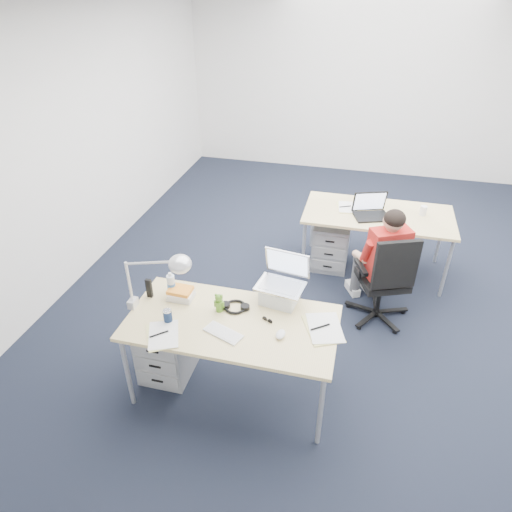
# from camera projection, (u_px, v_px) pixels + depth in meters

# --- Properties ---
(floor) EXTENTS (7.00, 7.00, 0.00)m
(floor) POSITION_uv_depth(u_px,v_px,m) (349.00, 287.00, 5.06)
(floor) COLOR black
(floor) RESTS_ON ground
(room) EXTENTS (6.02, 7.02, 2.80)m
(room) POSITION_uv_depth(u_px,v_px,m) (369.00, 135.00, 4.14)
(room) COLOR white
(room) RESTS_ON ground
(desk_near) EXTENTS (1.60, 0.80, 0.73)m
(desk_near) POSITION_uv_depth(u_px,v_px,m) (232.00, 326.00, 3.48)
(desk_near) COLOR #D0B978
(desk_near) RESTS_ON ground
(desk_far) EXTENTS (1.60, 0.80, 0.73)m
(desk_far) POSITION_uv_depth(u_px,v_px,m) (378.00, 217.00, 5.00)
(desk_far) COLOR #D0B978
(desk_far) RESTS_ON ground
(office_chair) EXTENTS (0.82, 0.82, 1.00)m
(office_chair) POSITION_uv_depth(u_px,v_px,m) (381.00, 295.00, 4.47)
(office_chair) COLOR black
(office_chair) RESTS_ON ground
(seated_person) EXTENTS (0.57, 0.71, 1.18)m
(seated_person) POSITION_uv_depth(u_px,v_px,m) (379.00, 259.00, 4.44)
(seated_person) COLOR red
(seated_person) RESTS_ON ground
(drawer_pedestal_near) EXTENTS (0.40, 0.50, 0.55)m
(drawer_pedestal_near) POSITION_uv_depth(u_px,v_px,m) (168.00, 345.00, 3.89)
(drawer_pedestal_near) COLOR #9C9FA1
(drawer_pedestal_near) RESTS_ON ground
(drawer_pedestal_far) EXTENTS (0.40, 0.50, 0.55)m
(drawer_pedestal_far) POSITION_uv_depth(u_px,v_px,m) (331.00, 243.00, 5.32)
(drawer_pedestal_far) COLOR #9C9FA1
(drawer_pedestal_far) RESTS_ON ground
(silver_laptop) EXTENTS (0.41, 0.34, 0.39)m
(silver_laptop) POSITION_uv_depth(u_px,v_px,m) (281.00, 281.00, 3.56)
(silver_laptop) COLOR silver
(silver_laptop) RESTS_ON desk_near
(wireless_keyboard) EXTENTS (0.32, 0.22, 0.01)m
(wireless_keyboard) POSITION_uv_depth(u_px,v_px,m) (223.00, 333.00, 3.34)
(wireless_keyboard) COLOR white
(wireless_keyboard) RESTS_ON desk_near
(computer_mouse) EXTENTS (0.08, 0.11, 0.04)m
(computer_mouse) POSITION_uv_depth(u_px,v_px,m) (281.00, 334.00, 3.30)
(computer_mouse) COLOR white
(computer_mouse) RESTS_ON desk_near
(headphones) EXTENTS (0.24, 0.20, 0.04)m
(headphones) POSITION_uv_depth(u_px,v_px,m) (235.00, 306.00, 3.58)
(headphones) COLOR black
(headphones) RESTS_ON desk_near
(can_koozie) EXTENTS (0.08, 0.08, 0.11)m
(can_koozie) POSITION_uv_depth(u_px,v_px,m) (168.00, 316.00, 3.43)
(can_koozie) COLOR #152544
(can_koozie) RESTS_ON desk_near
(water_bottle) EXTENTS (0.07, 0.07, 0.21)m
(water_bottle) POSITION_uv_depth(u_px,v_px,m) (171.00, 284.00, 3.68)
(water_bottle) COLOR silver
(water_bottle) RESTS_ON desk_near
(bear_figurine) EXTENTS (0.09, 0.08, 0.16)m
(bear_figurine) POSITION_uv_depth(u_px,v_px,m) (219.00, 302.00, 3.52)
(bear_figurine) COLOR #38731E
(bear_figurine) RESTS_ON desk_near
(book_stack) EXTENTS (0.22, 0.18, 0.09)m
(book_stack) POSITION_uv_depth(u_px,v_px,m) (181.00, 294.00, 3.67)
(book_stack) COLOR silver
(book_stack) RESTS_ON desk_near
(cordless_phone) EXTENTS (0.05, 0.03, 0.17)m
(cordless_phone) POSITION_uv_depth(u_px,v_px,m) (149.00, 288.00, 3.67)
(cordless_phone) COLOR black
(cordless_phone) RESTS_ON desk_near
(papers_left) EXTENTS (0.32, 0.36, 0.01)m
(papers_left) POSITION_uv_depth(u_px,v_px,m) (162.00, 336.00, 3.31)
(papers_left) COLOR #D9D17D
(papers_left) RESTS_ON desk_near
(papers_right) EXTENTS (0.34, 0.40, 0.01)m
(papers_right) POSITION_uv_depth(u_px,v_px,m) (323.00, 329.00, 3.38)
(papers_right) COLOR #D9D17D
(papers_right) RESTS_ON desk_near
(sunglasses) EXTENTS (0.10, 0.08, 0.02)m
(sunglasses) POSITION_uv_depth(u_px,v_px,m) (267.00, 320.00, 3.45)
(sunglasses) COLOR black
(sunglasses) RESTS_ON desk_near
(desk_lamp) EXTENTS (0.53, 0.33, 0.56)m
(desk_lamp) POSITION_uv_depth(u_px,v_px,m) (149.00, 280.00, 3.42)
(desk_lamp) COLOR silver
(desk_lamp) RESTS_ON desk_near
(dark_laptop) EXTENTS (0.46, 0.45, 0.26)m
(dark_laptop) POSITION_uv_depth(u_px,v_px,m) (373.00, 206.00, 4.82)
(dark_laptop) COLOR black
(dark_laptop) RESTS_ON desk_far
(far_cup) EXTENTS (0.09, 0.09, 0.10)m
(far_cup) POSITION_uv_depth(u_px,v_px,m) (423.00, 211.00, 4.91)
(far_cup) COLOR white
(far_cup) RESTS_ON desk_far
(far_papers) EXTENTS (0.24, 0.31, 0.01)m
(far_papers) POSITION_uv_depth(u_px,v_px,m) (347.00, 208.00, 5.08)
(far_papers) COLOR white
(far_papers) RESTS_ON desk_far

